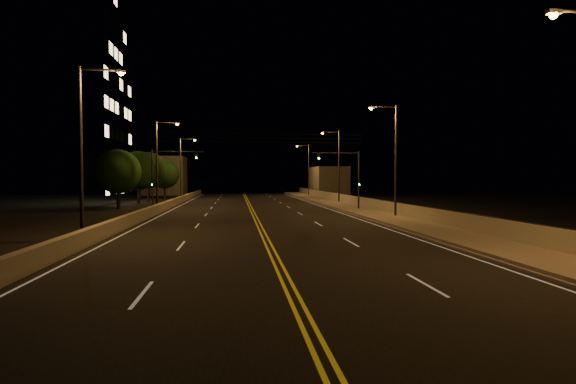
{
  "coord_description": "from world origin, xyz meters",
  "views": [
    {
      "loc": [
        -1.68,
        -11.39,
        3.53
      ],
      "look_at": [
        2.0,
        18.0,
        2.5
      ],
      "focal_mm": 26.0,
      "sensor_mm": 36.0,
      "label": 1
    }
  ],
  "objects": [
    {
      "name": "tree_3",
      "position": [
        -13.44,
        59.78,
        4.04
      ],
      "size": [
        4.73,
        4.73,
        6.42
      ],
      "color": "black",
      "rests_on": "ground"
    },
    {
      "name": "traffic_signal_right",
      "position": [
        10.02,
        30.66,
        3.95
      ],
      "size": [
        5.11,
        0.31,
        6.28
      ],
      "color": "#2D2D33",
      "rests_on": "ground"
    },
    {
      "name": "tree_1",
      "position": [
        -14.58,
        46.21,
        4.45
      ],
      "size": [
        5.21,
        5.21,
        7.07
      ],
      "color": "black",
      "rests_on": "ground"
    },
    {
      "name": "streetlight_6",
      "position": [
        -9.93,
        54.74,
        5.54
      ],
      "size": [
        2.55,
        0.28,
        9.65
      ],
      "color": "#2D2D33",
      "rests_on": "ground"
    },
    {
      "name": "streetlight_4",
      "position": [
        -9.93,
        12.96,
        5.54
      ],
      "size": [
        2.55,
        0.28,
        9.65
      ],
      "color": "#2D2D33",
      "rests_on": "ground"
    },
    {
      "name": "parapet_wall",
      "position": [
        12.45,
        20.0,
        0.8
      ],
      "size": [
        0.3,
        120.0,
        1.0
      ],
      "primitive_type": "cube",
      "color": "#A39D88",
      "rests_on": "sidewalk"
    },
    {
      "name": "distant_building_left",
      "position": [
        -16.0,
        75.85,
        3.87
      ],
      "size": [
        8.0,
        8.0,
        7.74
      ],
      "primitive_type": "cube",
      "color": "slate",
      "rests_on": "ground"
    },
    {
      "name": "overhead_wires",
      "position": [
        0.0,
        29.5,
        7.4
      ],
      "size": [
        22.0,
        0.03,
        0.83
      ],
      "color": "black"
    },
    {
      "name": "sidewalk",
      "position": [
        10.8,
        20.0,
        0.15
      ],
      "size": [
        3.6,
        120.0,
        0.3
      ],
      "primitive_type": "cube",
      "color": "gray",
      "rests_on": "ground"
    },
    {
      "name": "ground",
      "position": [
        0.0,
        0.0,
        0.0
      ],
      "size": [
        160.0,
        160.0,
        0.0
      ],
      "primitive_type": "plane",
      "color": "black",
      "rests_on": "ground"
    },
    {
      "name": "distant_building_right",
      "position": [
        16.5,
        69.12,
        2.8
      ],
      "size": [
        6.0,
        10.0,
        5.6
      ],
      "primitive_type": "cube",
      "color": "slate",
      "rests_on": "ground"
    },
    {
      "name": "tree_0",
      "position": [
        -14.63,
        36.68,
        4.19
      ],
      "size": [
        4.91,
        4.91,
        6.65
      ],
      "color": "black",
      "rests_on": "ground"
    },
    {
      "name": "streetlight_3",
      "position": [
        11.53,
        65.29,
        5.54
      ],
      "size": [
        2.55,
        0.28,
        9.65
      ],
      "color": "#2D2D33",
      "rests_on": "ground"
    },
    {
      "name": "lane_markings",
      "position": [
        0.0,
        19.93,
        0.02
      ],
      "size": [
        17.32,
        116.0,
        0.0
      ],
      "color": "silver",
      "rests_on": "road"
    },
    {
      "name": "road",
      "position": [
        0.0,
        20.0,
        0.01
      ],
      "size": [
        18.0,
        120.0,
        0.02
      ],
      "primitive_type": "cube",
      "color": "black",
      "rests_on": "ground"
    },
    {
      "name": "building_tower",
      "position": [
        -30.27,
        51.23,
        15.21
      ],
      "size": [
        24.0,
        15.0,
        31.56
      ],
      "color": "slate",
      "rests_on": "ground"
    },
    {
      "name": "traffic_signal_left",
      "position": [
        -8.82,
        30.66,
        3.95
      ],
      "size": [
        5.11,
        0.31,
        6.28
      ],
      "color": "#2D2D33",
      "rests_on": "ground"
    },
    {
      "name": "streetlight_5",
      "position": [
        -9.93,
        35.24,
        5.54
      ],
      "size": [
        2.55,
        0.28,
        9.65
      ],
      "color": "#2D2D33",
      "rests_on": "ground"
    },
    {
      "name": "jersey_barrier",
      "position": [
        -9.33,
        20.0,
        0.45
      ],
      "size": [
        0.45,
        120.0,
        0.89
      ],
      "primitive_type": "cube",
      "color": "#A39D88",
      "rests_on": "ground"
    },
    {
      "name": "tree_2",
      "position": [
        -14.58,
        52.38,
        4.61
      ],
      "size": [
        5.4,
        5.4,
        7.32
      ],
      "color": "black",
      "rests_on": "ground"
    },
    {
      "name": "streetlight_1",
      "position": [
        11.53,
        22.59,
        5.54
      ],
      "size": [
        2.55,
        0.28,
        9.65
      ],
      "color": "#2D2D33",
      "rests_on": "ground"
    },
    {
      "name": "streetlight_2",
      "position": [
        11.53,
        42.24,
        5.54
      ],
      "size": [
        2.55,
        0.28,
        9.65
      ],
      "color": "#2D2D33",
      "rests_on": "ground"
    },
    {
      "name": "curb",
      "position": [
        8.93,
        20.0,
        0.07
      ],
      "size": [
        0.14,
        120.0,
        0.15
      ],
      "primitive_type": "cube",
      "color": "gray",
      "rests_on": "ground"
    },
    {
      "name": "parapet_rail",
      "position": [
        12.45,
        20.0,
        1.33
      ],
      "size": [
        0.06,
        120.0,
        0.06
      ],
      "primitive_type": "cylinder",
      "rotation": [
        1.57,
        0.0,
        0.0
      ],
      "color": "black",
      "rests_on": "parapet_wall"
    }
  ]
}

